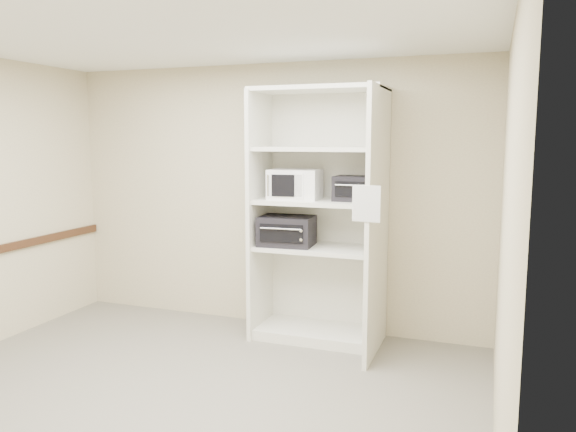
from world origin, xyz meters
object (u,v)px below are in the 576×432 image
(shelving_unit, at_px, (323,225))
(toaster_oven_lower, at_px, (287,231))
(toaster_oven_upper, at_px, (357,188))
(microwave, at_px, (295,184))

(shelving_unit, distance_m, toaster_oven_lower, 0.36)
(toaster_oven_lower, bearing_deg, toaster_oven_upper, 3.37)
(microwave, distance_m, toaster_oven_lower, 0.46)
(shelving_unit, relative_size, toaster_oven_lower, 4.75)
(toaster_oven_upper, xyz_separation_m, toaster_oven_lower, (-0.66, -0.09, -0.42))
(microwave, relative_size, toaster_oven_lower, 0.93)
(toaster_oven_upper, bearing_deg, toaster_oven_lower, -172.46)
(shelving_unit, xyz_separation_m, toaster_oven_upper, (0.31, 0.03, 0.35))
(shelving_unit, xyz_separation_m, toaster_oven_lower, (-0.35, -0.06, -0.07))
(shelving_unit, distance_m, toaster_oven_upper, 0.47)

